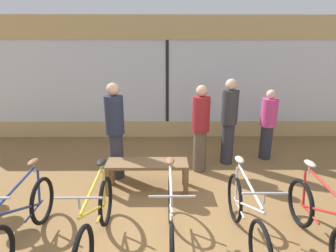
% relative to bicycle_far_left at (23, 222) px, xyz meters
% --- Properties ---
extents(ground_plane, '(24.00, 24.00, 0.00)m').
position_rel_bicycle_far_left_xyz_m(ground_plane, '(1.79, 0.35, -0.37)').
color(ground_plane, olive).
extents(shop_back_wall, '(12.00, 0.08, 3.20)m').
position_rel_bicycle_far_left_xyz_m(shop_back_wall, '(1.79, 4.29, 1.27)').
color(shop_back_wall, tan).
rests_on(shop_back_wall, ground_plane).
extents(bicycle_far_left, '(0.46, 1.73, 1.01)m').
position_rel_bicycle_far_left_xyz_m(bicycle_far_left, '(0.00, 0.00, 0.00)').
color(bicycle_far_left, black).
rests_on(bicycle_far_left, ground_plane).
extents(bicycle_left, '(0.46, 1.74, 1.02)m').
position_rel_bicycle_far_left_xyz_m(bicycle_left, '(0.90, -0.03, 0.01)').
color(bicycle_left, black).
rests_on(bicycle_left, ground_plane).
extents(bicycle_center, '(0.46, 1.75, 1.02)m').
position_rel_bicycle_far_left_xyz_m(bicycle_center, '(1.81, 0.01, 0.02)').
color(bicycle_center, black).
rests_on(bicycle_center, ground_plane).
extents(bicycle_right, '(0.46, 1.74, 1.02)m').
position_rel_bicycle_far_left_xyz_m(bicycle_right, '(2.73, 0.03, 0.02)').
color(bicycle_right, black).
rests_on(bicycle_right, ground_plane).
extents(bicycle_far_right, '(0.46, 1.70, 1.01)m').
position_rel_bicycle_far_left_xyz_m(bicycle_far_right, '(3.62, -0.07, -0.00)').
color(bicycle_far_right, black).
rests_on(bicycle_far_right, ground_plane).
extents(display_bench, '(1.40, 0.44, 0.52)m').
position_rel_bicycle_far_left_xyz_m(display_bench, '(1.43, 1.40, 0.05)').
color(display_bench, brown).
rests_on(display_bench, ground_plane).
extents(customer_near_rack, '(0.37, 0.51, 1.74)m').
position_rel_bicycle_far_left_xyz_m(customer_near_rack, '(2.43, 2.15, 0.57)').
color(customer_near_rack, brown).
rests_on(customer_near_rack, ground_plane).
extents(customer_by_window, '(0.39, 0.39, 1.82)m').
position_rel_bicycle_far_left_xyz_m(customer_by_window, '(0.82, 1.87, 0.59)').
color(customer_by_window, '#2D2D38').
rests_on(customer_by_window, ground_plane).
extents(customer_mid_floor, '(0.37, 0.37, 1.56)m').
position_rel_bicycle_far_left_xyz_m(customer_mid_floor, '(3.99, 2.74, 0.44)').
color(customer_mid_floor, '#2D2D38').
rests_on(customer_mid_floor, ground_plane).
extents(customer_near_bench, '(0.48, 0.48, 1.82)m').
position_rel_bicycle_far_left_xyz_m(customer_near_bench, '(3.07, 2.50, 0.59)').
color(customer_near_bench, '#2D2D38').
rests_on(customer_near_bench, ground_plane).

